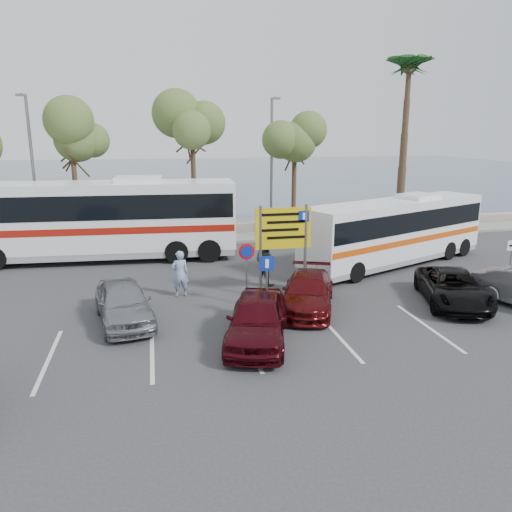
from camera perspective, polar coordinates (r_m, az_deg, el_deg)
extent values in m
plane|color=#313134|center=(16.74, 2.50, -8.13)|extent=(120.00, 120.00, 0.00)
cube|color=gray|center=(29.92, -4.07, 2.01)|extent=(44.00, 2.40, 0.15)
cube|color=gray|center=(31.82, -4.56, 3.15)|extent=(48.00, 0.80, 0.60)
plane|color=#3A515D|center=(75.37, -8.86, 9.15)|extent=(140.00, 140.00, 0.00)
cylinder|color=#382619|center=(29.53, -19.82, 6.17)|extent=(0.28, 0.28, 5.04)
cylinder|color=#382619|center=(29.30, -7.10, 7.38)|extent=(0.28, 0.28, 5.60)
cylinder|color=#382619|center=(30.40, 4.35, 7.29)|extent=(0.28, 0.28, 5.18)
cylinder|color=#382619|center=(32.84, 16.50, 11.49)|extent=(0.48, 0.48, 10.00)
cylinder|color=slate|center=(29.34, -24.07, 8.65)|extent=(0.16, 0.16, 8.00)
cylinder|color=slate|center=(28.88, -25.07, 16.36)|extent=(0.12, 0.90, 0.12)
cube|color=slate|center=(28.39, -25.29, 16.30)|extent=(0.45, 0.25, 0.12)
cylinder|color=slate|center=(29.50, 1.77, 9.87)|extent=(0.16, 0.16, 8.00)
cylinder|color=slate|center=(29.03, 2.05, 17.60)|extent=(0.12, 0.90, 0.12)
cube|color=slate|center=(28.55, 2.30, 17.56)|extent=(0.45, 0.25, 0.12)
cylinder|color=slate|center=(19.18, 0.51, 0.44)|extent=(0.12, 0.12, 3.60)
cylinder|color=slate|center=(19.63, 5.65, 0.69)|extent=(0.12, 0.12, 3.60)
cube|color=#DCBB0B|center=(19.19, 3.14, 3.18)|extent=(2.20, 0.06, 1.60)
cube|color=#0C2699|center=(19.29, 5.50, 4.55)|extent=(0.42, 0.01, 0.42)
cylinder|color=slate|center=(18.47, -1.10, -2.35)|extent=(0.07, 0.07, 2.20)
cylinder|color=#B20C0C|center=(18.19, -1.09, 0.50)|extent=(0.60, 0.03, 0.60)
cylinder|color=slate|center=(17.05, 1.22, -3.76)|extent=(0.07, 0.07, 2.20)
cube|color=#0C2699|center=(16.77, 1.26, -0.86)|extent=(0.50, 0.03, 0.50)
cylinder|color=slate|center=(22.05, 27.01, -1.18)|extent=(0.07, 0.07, 2.20)
cube|color=white|center=(25.97, -17.48, 4.41)|extent=(13.44, 3.51, 3.27)
cube|color=black|center=(25.88, -17.57, 5.68)|extent=(13.18, 3.54, 1.16)
cube|color=maroon|center=(26.06, -17.39, 3.27)|extent=(13.31, 3.53, 0.33)
cube|color=gray|center=(26.28, -17.21, 0.90)|extent=(13.31, 3.48, 0.61)
cube|color=white|center=(25.75, -17.77, 8.29)|extent=(2.31, 1.89, 0.27)
cube|color=white|center=(24.90, 15.65, 3.10)|extent=(10.66, 6.43, 2.62)
cube|color=black|center=(24.82, 15.73, 4.16)|extent=(10.48, 6.38, 0.93)
cube|color=#C8480B|center=(24.98, 15.59, 2.15)|extent=(10.57, 6.41, 0.27)
cube|color=gray|center=(25.17, 15.46, 0.17)|extent=(10.55, 6.37, 0.49)
cube|color=white|center=(24.68, 15.87, 6.33)|extent=(2.20, 2.02, 0.21)
imported|color=gray|center=(17.48, -14.91, -5.14)|extent=(2.40, 4.42, 1.43)
imported|color=#530D10|center=(18.27, 5.94, -4.13)|extent=(3.26, 4.74, 1.27)
imported|color=#400910|center=(15.37, 0.17, -7.19)|extent=(2.96, 4.73, 1.50)
imported|color=black|center=(20.10, 21.61, -3.38)|extent=(3.39, 4.97, 1.26)
imported|color=#889BC6|center=(19.70, -8.68, -2.00)|extent=(0.70, 0.49, 1.84)
imported|color=#2D3444|center=(20.96, 1.03, -0.69)|extent=(1.16, 1.20, 1.95)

